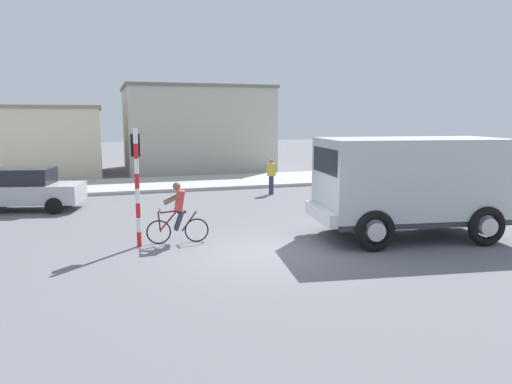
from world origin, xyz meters
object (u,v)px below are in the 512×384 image
Objects in this scene: truck_foreground at (410,181)px; car_red_near at (26,189)px; traffic_light_pole at (136,171)px; pedestrian_near_kerb at (271,176)px; cyclist at (178,213)px.

car_red_near is at bearing 144.64° from truck_foreground.
traffic_light_pole is 0.75× the size of car_red_near.
car_red_near is 10.16m from pedestrian_near_kerb.
traffic_light_pole reaches higher than cyclist.
traffic_light_pole is (-7.58, 1.46, 0.40)m from truck_foreground.
truck_foreground is 7.73m from traffic_light_pole.
truck_foreground is at bearing -35.36° from car_red_near.
cyclist is at bearing -2.89° from traffic_light_pole.
traffic_light_pole reaches higher than truck_foreground.
cyclist is at bearing 167.84° from truck_foreground.
cyclist is 9.12m from pedestrian_near_kerb.
truck_foreground is 1.33× the size of car_red_near.
pedestrian_near_kerb is (6.45, 7.30, -1.22)m from traffic_light_pole.
truck_foreground is 13.83m from car_red_near.
car_red_near is (-3.67, 6.53, -1.25)m from traffic_light_pole.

